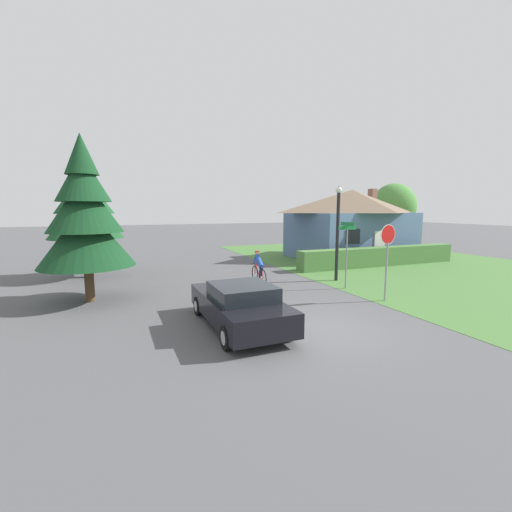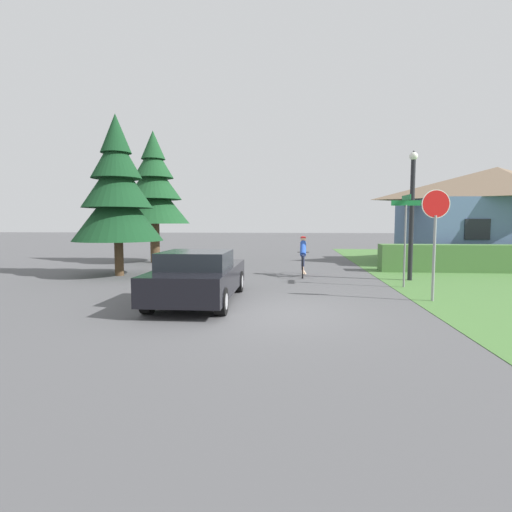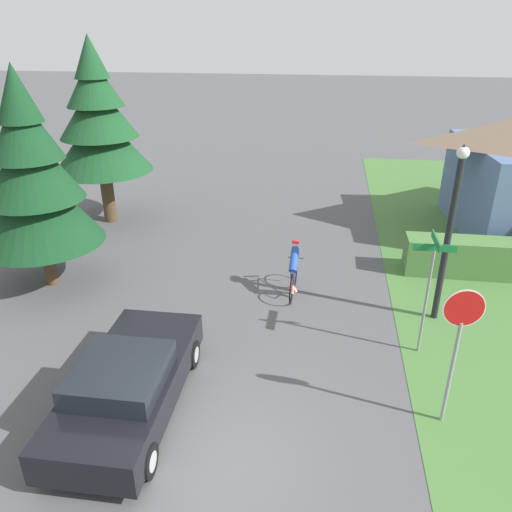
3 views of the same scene
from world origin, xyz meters
name	(u,v)px [view 1 (image 1 of 3)]	position (x,y,z in m)	size (l,w,h in m)	color
ground_plane	(310,330)	(0.00, 0.00, 0.00)	(140.00, 140.00, 0.00)	#515154
grass_verge_right	(464,275)	(11.70, 4.00, 0.01)	(16.00, 36.00, 0.01)	#477538
cottage_house	(352,222)	(10.66, 12.02, 2.47)	(9.24, 6.39, 4.92)	slate
hedge_row	(380,256)	(9.74, 8.05, 0.56)	(11.00, 0.90, 1.13)	#4C7A3D
sedan_left_lane	(239,305)	(-1.79, 1.00, 0.65)	(1.91, 4.38, 1.32)	black
cyclist	(259,268)	(1.00, 6.16, 0.72)	(0.44, 1.83, 1.53)	black
stop_sign	(387,247)	(4.20, 1.60, 2.02)	(0.72, 0.09, 2.86)	gray
street_lamp	(338,228)	(4.71, 5.39, 2.54)	(0.29, 0.29, 4.49)	black
street_name_sign	(347,243)	(4.08, 3.83, 1.97)	(0.90, 0.90, 2.87)	gray
conifer_tall_near	(85,216)	(-5.99, 5.72, 3.16)	(3.34, 3.34, 6.07)	#4C3823
conifer_tall_far	(84,202)	(-6.35, 10.79, 3.74)	(3.52, 3.52, 6.59)	#4C3823
deciduous_tree_right	(394,206)	(16.57, 14.19, 3.63)	(3.59, 3.59, 5.53)	#4C3823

